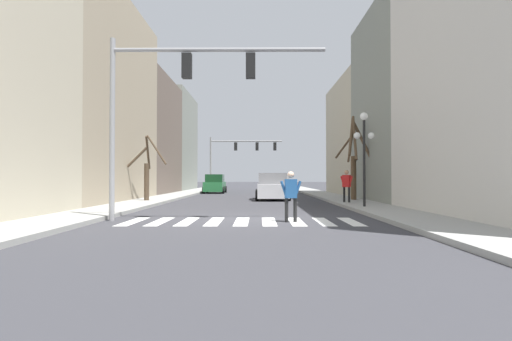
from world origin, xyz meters
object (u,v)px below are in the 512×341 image
(car_driving_away_lane, at_px, (272,187))
(car_parked_right_far, at_px, (281,183))
(pedestrian_on_right_sidewalk, at_px, (347,183))
(pedestrian_crossing_street, at_px, (291,192))
(car_driving_toward_lane, at_px, (215,184))
(street_tree_left_near, at_px, (147,171))
(street_lamp_right_corner, at_px, (364,140))
(traffic_signal_far, at_px, (238,151))
(traffic_signal_near, at_px, (175,87))
(street_tree_left_mid, at_px, (354,159))

(car_driving_away_lane, distance_m, car_parked_right_far, 23.57)
(pedestrian_on_right_sidewalk, bearing_deg, pedestrian_crossing_street, 107.60)
(car_parked_right_far, bearing_deg, car_driving_toward_lane, 150.24)
(street_tree_left_near, bearing_deg, street_lamp_right_corner, -23.46)
(car_driving_toward_lane, bearing_deg, street_tree_left_near, 170.66)
(pedestrian_on_right_sidewalk, relative_size, street_tree_left_near, 0.45)
(traffic_signal_far, distance_m, pedestrian_crossing_street, 28.73)
(car_driving_toward_lane, bearing_deg, car_parked_right_far, -29.76)
(traffic_signal_near, distance_m, traffic_signal_far, 28.02)
(traffic_signal_near, bearing_deg, street_tree_left_near, 110.84)
(street_tree_left_mid, bearing_deg, car_parked_right_far, 95.93)
(car_driving_toward_lane, relative_size, street_tree_left_near, 1.09)
(car_driving_toward_lane, xyz_separation_m, car_parked_right_far, (6.97, 12.19, 0.01))
(car_driving_toward_lane, distance_m, car_parked_right_far, 14.04)
(pedestrian_on_right_sidewalk, bearing_deg, car_driving_away_lane, -11.76)
(car_parked_right_far, height_order, pedestrian_crossing_street, car_parked_right_far)
(traffic_signal_near, bearing_deg, street_tree_left_mid, 49.79)
(car_driving_away_lane, distance_m, street_tree_left_mid, 5.75)
(street_lamp_right_corner, distance_m, pedestrian_on_right_sidewalk, 3.62)
(traffic_signal_far, distance_m, street_tree_left_mid, 19.67)
(pedestrian_on_right_sidewalk, xyz_separation_m, street_tree_left_near, (-11.13, 1.89, 0.66))
(traffic_signal_near, height_order, street_tree_left_near, traffic_signal_near)
(traffic_signal_near, distance_m, pedestrian_on_right_sidewalk, 11.25)
(street_tree_left_near, bearing_deg, car_parked_right_far, 70.68)
(traffic_signal_far, distance_m, car_driving_toward_lane, 5.59)
(pedestrian_on_right_sidewalk, bearing_deg, traffic_signal_near, 87.51)
(car_driving_toward_lane, bearing_deg, traffic_signal_near, -176.99)
(pedestrian_crossing_street, bearing_deg, street_tree_left_mid, -119.20)
(street_tree_left_mid, xyz_separation_m, street_tree_left_near, (-12.08, -0.39, -0.75))
(pedestrian_on_right_sidewalk, relative_size, street_tree_left_mid, 0.34)
(street_lamp_right_corner, bearing_deg, traffic_signal_far, 106.42)
(car_parked_right_far, distance_m, pedestrian_on_right_sidewalk, 28.62)
(car_parked_right_far, xyz_separation_m, pedestrian_crossing_street, (-1.83, -36.63, 0.16))
(car_parked_right_far, bearing_deg, pedestrian_on_right_sidewalk, -176.43)
(car_parked_right_far, bearing_deg, pedestrian_crossing_street, 177.14)
(street_lamp_right_corner, distance_m, street_tree_left_near, 12.36)
(car_parked_right_far, bearing_deg, street_lamp_right_corner, -176.52)
(car_driving_toward_lane, height_order, car_driving_away_lane, car_driving_toward_lane)
(car_driving_away_lane, distance_m, street_tree_left_near, 8.10)
(street_lamp_right_corner, relative_size, pedestrian_crossing_street, 2.58)
(traffic_signal_far, distance_m, pedestrian_on_right_sidewalk, 21.62)
(car_driving_toward_lane, relative_size, car_driving_away_lane, 0.90)
(car_parked_right_far, distance_m, pedestrian_crossing_street, 36.68)
(street_lamp_right_corner, xyz_separation_m, car_parked_right_far, (-1.92, 31.57, -2.36))
(pedestrian_on_right_sidewalk, bearing_deg, street_tree_left_near, 32.09)
(street_tree_left_mid, bearing_deg, car_driving_away_lane, 149.31)
(traffic_signal_far, relative_size, street_tree_left_mid, 1.51)
(traffic_signal_far, bearing_deg, car_parked_right_far, 59.04)
(traffic_signal_far, height_order, car_driving_toward_lane, traffic_signal_far)
(street_lamp_right_corner, xyz_separation_m, street_tree_left_mid, (0.81, 5.28, -0.62))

